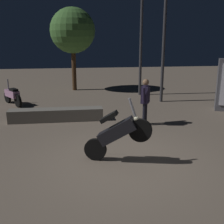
{
  "coord_description": "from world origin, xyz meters",
  "views": [
    {
      "loc": [
        -1.02,
        -6.23,
        3.04
      ],
      "look_at": [
        -0.11,
        0.99,
        1.0
      ],
      "focal_mm": 44.69,
      "sensor_mm": 36.0,
      "label": 1
    }
  ],
  "objects_px": {
    "motorcycle_black_foreground": "(117,133)",
    "person_rider_beside": "(145,98)",
    "motorcycle_pink_parked_left": "(12,95)",
    "streetlamp_far": "(142,24)",
    "streetlamp_near": "(164,29)"
  },
  "relations": [
    {
      "from": "motorcycle_black_foreground",
      "to": "motorcycle_pink_parked_left",
      "type": "distance_m",
      "value": 7.34
    },
    {
      "from": "streetlamp_near",
      "to": "streetlamp_far",
      "type": "relative_size",
      "value": 0.92
    },
    {
      "from": "person_rider_beside",
      "to": "streetlamp_near",
      "type": "distance_m",
      "value": 4.31
    },
    {
      "from": "motorcycle_pink_parked_left",
      "to": "streetlamp_near",
      "type": "distance_m",
      "value": 7.31
    },
    {
      "from": "person_rider_beside",
      "to": "streetlamp_near",
      "type": "relative_size",
      "value": 0.31
    },
    {
      "from": "person_rider_beside",
      "to": "streetlamp_far",
      "type": "distance_m",
      "value": 5.59
    },
    {
      "from": "streetlamp_near",
      "to": "motorcycle_pink_parked_left",
      "type": "bearing_deg",
      "value": 178.25
    },
    {
      "from": "person_rider_beside",
      "to": "streetlamp_far",
      "type": "bearing_deg",
      "value": 106.93
    },
    {
      "from": "motorcycle_black_foreground",
      "to": "person_rider_beside",
      "type": "relative_size",
      "value": 1.02
    },
    {
      "from": "motorcycle_pink_parked_left",
      "to": "person_rider_beside",
      "type": "xyz_separation_m",
      "value": [
        5.15,
        -3.48,
        0.51
      ]
    },
    {
      "from": "motorcycle_pink_parked_left",
      "to": "streetlamp_far",
      "type": "xyz_separation_m",
      "value": [
        6.08,
        1.41,
        3.06
      ]
    },
    {
      "from": "motorcycle_black_foreground",
      "to": "streetlamp_far",
      "type": "bearing_deg",
      "value": 92.67
    },
    {
      "from": "motorcycle_pink_parked_left",
      "to": "person_rider_beside",
      "type": "distance_m",
      "value": 6.24
    },
    {
      "from": "streetlamp_near",
      "to": "streetlamp_far",
      "type": "bearing_deg",
      "value": 112.14
    },
    {
      "from": "motorcycle_black_foreground",
      "to": "person_rider_beside",
      "type": "bearing_deg",
      "value": 83.18
    }
  ]
}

